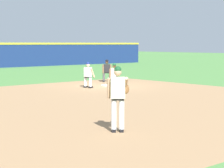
{
  "coord_description": "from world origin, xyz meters",
  "views": [
    {
      "loc": [
        -16.41,
        -19.45,
        2.49
      ],
      "look_at": [
        -5.85,
        -7.3,
        0.99
      ],
      "focal_mm": 70.0,
      "sensor_mm": 36.0,
      "label": 1
    }
  ],
  "objects": [
    {
      "name": "baserunner",
      "position": [
        -1.42,
        -0.15,
        0.79
      ],
      "size": [
        0.48,
        0.62,
        1.46
      ],
      "color": "black",
      "rests_on": "ground"
    },
    {
      "name": "pitcher",
      "position": [
        -8.32,
        -10.41,
        1.06
      ],
      "size": [
        0.85,
        0.54,
        1.86
      ],
      "color": "black",
      "rests_on": "ground"
    },
    {
      "name": "umpire",
      "position": [
        1.82,
        2.03,
        0.79
      ],
      "size": [
        0.68,
        0.66,
        1.46
      ],
      "color": "black",
      "rests_on": "ground"
    },
    {
      "name": "first_baseman",
      "position": [
        0.52,
        -0.2,
        0.73
      ],
      "size": [
        0.71,
        1.09,
        1.34
      ],
      "color": "black",
      "rests_on": "ground"
    },
    {
      "name": "ground_plane",
      "position": [
        0.0,
        0.0,
        0.0
      ],
      "size": [
        160.0,
        160.0,
        0.0
      ],
      "primitive_type": "plane",
      "color": "#518942"
    },
    {
      "name": "baseball",
      "position": [
        -2.36,
        -3.64,
        0.04
      ],
      "size": [
        0.07,
        0.07,
        0.07
      ],
      "primitive_type": "sphere",
      "color": "white",
      "rests_on": "ground"
    },
    {
      "name": "first_base_bag",
      "position": [
        0.0,
        0.0,
        0.04
      ],
      "size": [
        0.38,
        0.38,
        0.09
      ],
      "primitive_type": "cube",
      "color": "white",
      "rests_on": "ground"
    },
    {
      "name": "infield_dirt_patch",
      "position": [
        -4.18,
        -5.21,
        0.0
      ],
      "size": [
        18.0,
        18.0,
        0.01
      ],
      "primitive_type": "cube",
      "color": "#A87F56",
      "rests_on": "ground"
    }
  ]
}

